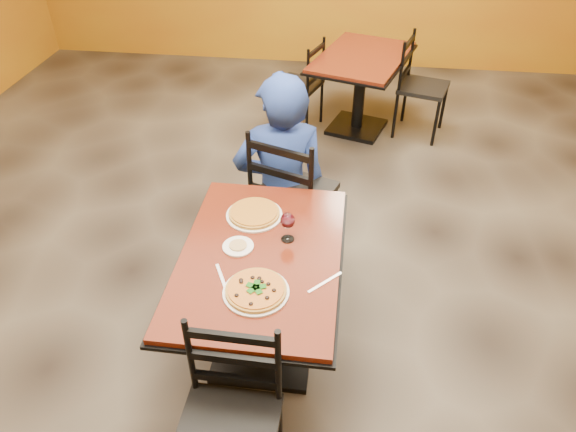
# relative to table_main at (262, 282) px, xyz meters

# --- Properties ---
(floor) EXTENTS (7.00, 8.00, 0.01)m
(floor) POSITION_rel_table_main_xyz_m (0.00, 0.50, -0.56)
(floor) COLOR black
(floor) RESTS_ON ground
(table_main) EXTENTS (0.83, 1.23, 0.75)m
(table_main) POSITION_rel_table_main_xyz_m (0.00, 0.00, 0.00)
(table_main) COLOR maroon
(table_main) RESTS_ON floor
(table_second) EXTENTS (1.05, 1.29, 0.75)m
(table_second) POSITION_rel_table_main_xyz_m (0.47, 2.80, -0.01)
(table_second) COLOR maroon
(table_second) RESTS_ON floor
(chair_main_far) EXTENTS (0.59, 0.59, 1.02)m
(chair_main_far) POSITION_rel_table_main_xyz_m (0.07, 0.88, -0.05)
(chair_main_far) COLOR black
(chair_main_far) RESTS_ON floor
(chair_second_left) EXTENTS (0.49, 0.49, 0.86)m
(chair_second_left) POSITION_rel_table_main_xyz_m (-0.12, 2.80, -0.13)
(chair_second_left) COLOR black
(chair_second_left) RESTS_ON floor
(chair_second_right) EXTENTS (0.52, 0.52, 0.93)m
(chair_second_right) POSITION_rel_table_main_xyz_m (1.05, 2.80, -0.09)
(chair_second_right) COLOR black
(chair_second_right) RESTS_ON floor
(diner) EXTENTS (0.72, 0.56, 1.30)m
(diner) POSITION_rel_table_main_xyz_m (-0.03, 0.99, 0.09)
(diner) COLOR navy
(diner) RESTS_ON floor
(plate_main) EXTENTS (0.31, 0.31, 0.01)m
(plate_main) POSITION_rel_table_main_xyz_m (0.03, -0.27, 0.20)
(plate_main) COLOR white
(plate_main) RESTS_ON table_main
(pizza_main) EXTENTS (0.28, 0.28, 0.02)m
(pizza_main) POSITION_rel_table_main_xyz_m (0.03, -0.27, 0.21)
(pizza_main) COLOR #99350B
(pizza_main) RESTS_ON plate_main
(plate_far) EXTENTS (0.31, 0.31, 0.01)m
(plate_far) POSITION_rel_table_main_xyz_m (-0.09, 0.31, 0.20)
(plate_far) COLOR white
(plate_far) RESTS_ON table_main
(pizza_far) EXTENTS (0.28, 0.28, 0.02)m
(pizza_far) POSITION_rel_table_main_xyz_m (-0.09, 0.31, 0.21)
(pizza_far) COLOR gold
(pizza_far) RESTS_ON plate_far
(side_plate) EXTENTS (0.16, 0.16, 0.01)m
(side_plate) POSITION_rel_table_main_xyz_m (-0.12, 0.04, 0.20)
(side_plate) COLOR white
(side_plate) RESTS_ON table_main
(dip) EXTENTS (0.09, 0.09, 0.01)m
(dip) POSITION_rel_table_main_xyz_m (-0.12, 0.04, 0.21)
(dip) COLOR tan
(dip) RESTS_ON side_plate
(wine_glass) EXTENTS (0.08, 0.08, 0.18)m
(wine_glass) POSITION_rel_table_main_xyz_m (0.12, 0.13, 0.28)
(wine_glass) COLOR white
(wine_glass) RESTS_ON table_main
(fork) EXTENTS (0.10, 0.18, 0.00)m
(fork) POSITION_rel_table_main_xyz_m (-0.16, -0.19, 0.20)
(fork) COLOR silver
(fork) RESTS_ON table_main
(knife) EXTENTS (0.16, 0.16, 0.00)m
(knife) POSITION_rel_table_main_xyz_m (0.34, -0.16, 0.20)
(knife) COLOR silver
(knife) RESTS_ON table_main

